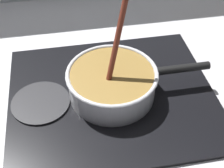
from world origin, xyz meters
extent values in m
cube|color=#B7B7BC|center=(0.00, 0.00, -0.02)|extent=(2.40, 1.60, 0.04)
cube|color=black|center=(0.08, 0.20, 0.01)|extent=(0.56, 0.48, 0.01)
torus|color=#592D0C|center=(0.08, 0.20, 0.02)|extent=(0.20, 0.20, 0.01)
cylinder|color=#262628|center=(-0.11, 0.20, 0.01)|extent=(0.16, 0.16, 0.01)
cylinder|color=silver|center=(0.08, 0.20, 0.05)|extent=(0.23, 0.23, 0.08)
cylinder|color=olive|center=(0.08, 0.20, 0.05)|extent=(0.22, 0.22, 0.07)
torus|color=silver|center=(0.08, 0.20, 0.09)|extent=(0.24, 0.24, 0.01)
cylinder|color=black|center=(0.27, 0.20, 0.08)|extent=(0.15, 0.02, 0.02)
cylinder|color=#E5CC7A|center=(0.16, 0.20, 0.08)|extent=(0.03, 0.03, 0.01)
cylinder|color=#E5CC7A|center=(0.07, 0.20, 0.08)|extent=(0.03, 0.03, 0.01)
cylinder|color=#EDD88C|center=(0.05, 0.23, 0.08)|extent=(0.03, 0.03, 0.01)
cylinder|color=#E5CC7A|center=(0.10, 0.18, 0.08)|extent=(0.03, 0.03, 0.01)
cylinder|color=beige|center=(0.00, 0.19, 0.08)|extent=(0.03, 0.03, 0.01)
cylinder|color=maroon|center=(0.09, 0.20, 0.18)|extent=(0.07, 0.08, 0.22)
cube|color=brown|center=(0.06, 0.17, 0.07)|extent=(0.05, 0.05, 0.01)
camera|label=1|loc=(-0.03, -0.39, 0.63)|focal=49.89mm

